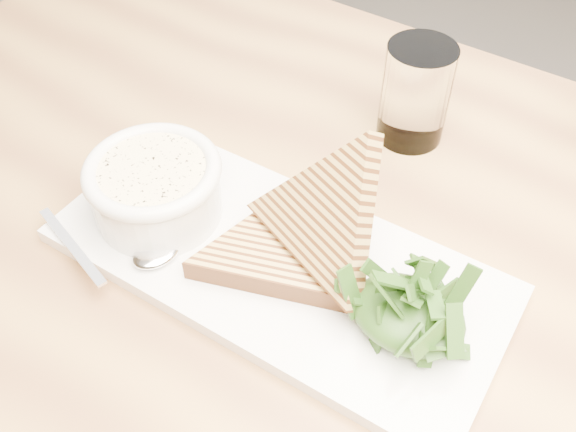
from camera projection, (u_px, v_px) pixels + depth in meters
The scene contains 13 objects.
table_top at pixel (312, 274), 0.60m from camera, with size 1.23×0.82×0.04m, color #A3763D.
table_leg_bl at pixel (148, 157), 1.29m from camera, with size 0.06×0.06×0.74m, color #A3763D.
platter at pixel (277, 263), 0.57m from camera, with size 0.41×0.18×0.01m, color white.
soup_bowl at pixel (157, 194), 0.59m from camera, with size 0.12×0.12×0.05m, color white.
soup at pixel (152, 172), 0.57m from camera, with size 0.10×0.10×0.01m, color beige.
bowl_rim at pixel (152, 170), 0.57m from camera, with size 0.12×0.12×0.01m, color white.
sandwich_flat at pixel (277, 251), 0.56m from camera, with size 0.16×0.16×0.02m, color #B38F49, non-canonical shape.
sandwich_lean at pixel (325, 217), 0.53m from camera, with size 0.16×0.16×0.09m, color #B38F49, non-canonical shape.
salad_base at pixel (408, 314), 0.51m from camera, with size 0.09×0.07×0.04m, color #15360D.
arugula_pile at pixel (409, 308), 0.50m from camera, with size 0.11×0.10×0.05m, color #35591D, non-canonical shape.
spoon_bowl at pixel (156, 253), 0.56m from camera, with size 0.03×0.05×0.01m, color silver.
spoon_handle at pixel (72, 246), 0.57m from camera, with size 0.11×0.01×0.00m, color silver.
glass_near at pixel (415, 94), 0.67m from camera, with size 0.07×0.07×0.11m, color white.
Camera 1 is at (0.03, -0.56, 1.24)m, focal length 40.00 mm.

